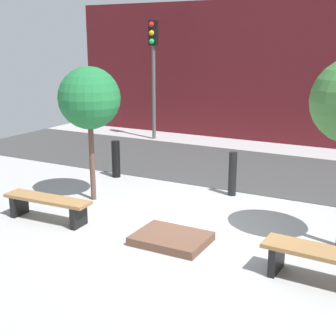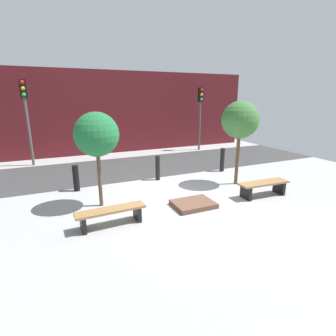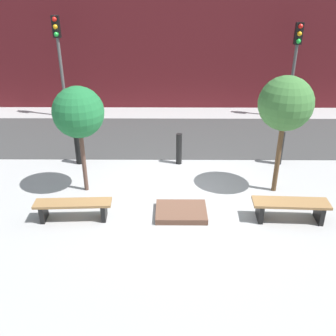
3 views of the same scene
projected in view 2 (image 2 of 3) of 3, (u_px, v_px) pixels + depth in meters
ground_plane at (182, 198)px, 8.32m from camera, size 18.00×18.00×0.00m
road_strip at (140, 166)px, 12.07m from camera, size 18.00×3.92×0.01m
building_facade at (118, 112)px, 14.77m from camera, size 16.20×0.50×4.48m
bench_left at (111, 214)px, 6.46m from camera, size 1.74×0.48×0.45m
bench_right at (263, 186)px, 8.39m from camera, size 1.71×0.55×0.48m
planter_bed at (193, 204)px, 7.67m from camera, size 1.18×0.90×0.14m
tree_behind_left_bench at (97, 135)px, 7.19m from camera, size 1.24×1.24×2.72m
tree_behind_right_bench at (240, 120)px, 9.07m from camera, size 1.30×1.30×2.98m
bollard_far_left at (76, 178)px, 8.84m from camera, size 0.20×0.20×0.88m
bollard_left at (158, 168)px, 10.01m from camera, size 0.17×0.17×0.94m
bollard_center at (222, 160)px, 11.18m from camera, size 0.19×0.19×1.00m
traffic_light_west at (26, 107)px, 11.58m from camera, size 0.28×0.27×3.84m
traffic_light_mid_west at (200, 108)px, 15.16m from camera, size 0.28×0.27×3.60m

